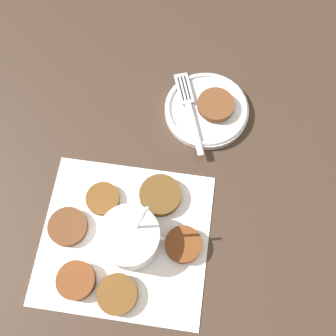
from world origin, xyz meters
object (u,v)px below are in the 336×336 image
object	(u,v)px
serving_plate	(207,110)
fritter_on_plate	(216,105)
sauce_bowl	(131,238)
fork	(188,104)

from	to	relation	value
serving_plate	fritter_on_plate	distance (m)	0.02
fritter_on_plate	sauce_bowl	bearing A→B (deg)	-115.92
sauce_bowl	fork	size ratio (longest dim) A/B	0.70
fork	sauce_bowl	bearing A→B (deg)	-106.12
serving_plate	fritter_on_plate	bearing A→B (deg)	12.15
fritter_on_plate	fork	distance (m)	0.06
sauce_bowl	fritter_on_plate	bearing A→B (deg)	64.08
fritter_on_plate	fork	bearing A→B (deg)	-179.14
sauce_bowl	fork	world-z (taller)	sauce_bowl
serving_plate	fork	size ratio (longest dim) A/B	0.93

